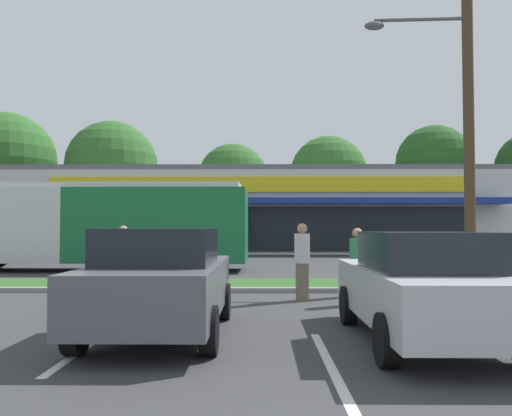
{
  "coord_description": "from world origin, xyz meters",
  "views": [
    {
      "loc": [
        1.16,
        -0.22,
        1.65
      ],
      "look_at": [
        0.98,
        18.1,
        2.31
      ],
      "focal_mm": 36.25,
      "sensor_mm": 36.0,
      "label": 1
    }
  ],
  "objects_px": {
    "city_bus": "(89,224)",
    "car_1": "(161,281)",
    "car_3": "(422,286)",
    "pedestrian_mid": "(302,262)",
    "pedestrian_near_bench": "(123,260)",
    "pedestrian_by_pole": "(357,266)",
    "car_2": "(15,244)",
    "utility_pole": "(463,87)"
  },
  "relations": [
    {
      "from": "utility_pole",
      "to": "pedestrian_by_pole",
      "type": "bearing_deg",
      "value": -136.46
    },
    {
      "from": "utility_pole",
      "to": "pedestrian_by_pole",
      "type": "relative_size",
      "value": 6.46
    },
    {
      "from": "car_1",
      "to": "car_2",
      "type": "relative_size",
      "value": 0.91
    },
    {
      "from": "pedestrian_by_pole",
      "to": "pedestrian_mid",
      "type": "bearing_deg",
      "value": -171.2
    },
    {
      "from": "car_2",
      "to": "utility_pole",
      "type": "bearing_deg",
      "value": -32.72
    },
    {
      "from": "car_3",
      "to": "pedestrian_near_bench",
      "type": "relative_size",
      "value": 2.6
    },
    {
      "from": "car_1",
      "to": "pedestrian_mid",
      "type": "distance_m",
      "value": 4.42
    },
    {
      "from": "pedestrian_by_pole",
      "to": "car_2",
      "type": "bearing_deg",
      "value": 171.07
    },
    {
      "from": "utility_pole",
      "to": "pedestrian_by_pole",
      "type": "xyz_separation_m",
      "value": [
        -3.66,
        -3.47,
        -4.77
      ]
    },
    {
      "from": "car_3",
      "to": "pedestrian_by_pole",
      "type": "xyz_separation_m",
      "value": [
        -0.26,
        3.56,
        0.02
      ]
    },
    {
      "from": "pedestrian_mid",
      "to": "car_2",
      "type": "bearing_deg",
      "value": 120.19
    },
    {
      "from": "city_bus",
      "to": "pedestrian_near_bench",
      "type": "xyz_separation_m",
      "value": [
        3.08,
        -6.7,
        -0.92
      ]
    },
    {
      "from": "utility_pole",
      "to": "car_3",
      "type": "distance_m",
      "value": 9.16
    },
    {
      "from": "utility_pole",
      "to": "pedestrian_near_bench",
      "type": "height_order",
      "value": "utility_pole"
    },
    {
      "from": "city_bus",
      "to": "car_1",
      "type": "relative_size",
      "value": 2.86
    },
    {
      "from": "car_1",
      "to": "pedestrian_by_pole",
      "type": "distance_m",
      "value": 4.71
    },
    {
      "from": "car_3",
      "to": "pedestrian_mid",
      "type": "distance_m",
      "value": 4.39
    },
    {
      "from": "car_3",
      "to": "pedestrian_by_pole",
      "type": "height_order",
      "value": "pedestrian_by_pole"
    },
    {
      "from": "pedestrian_mid",
      "to": "car_3",
      "type": "bearing_deg",
      "value": -84.15
    },
    {
      "from": "city_bus",
      "to": "pedestrian_mid",
      "type": "relative_size",
      "value": 6.92
    },
    {
      "from": "car_1",
      "to": "car_3",
      "type": "relative_size",
      "value": 0.96
    },
    {
      "from": "utility_pole",
      "to": "city_bus",
      "type": "bearing_deg",
      "value": 158.15
    },
    {
      "from": "utility_pole",
      "to": "car_3",
      "type": "height_order",
      "value": "utility_pole"
    },
    {
      "from": "car_2",
      "to": "car_1",
      "type": "bearing_deg",
      "value": -58.97
    },
    {
      "from": "car_2",
      "to": "pedestrian_near_bench",
      "type": "height_order",
      "value": "pedestrian_near_bench"
    },
    {
      "from": "utility_pole",
      "to": "pedestrian_by_pole",
      "type": "height_order",
      "value": "utility_pole"
    },
    {
      "from": "pedestrian_mid",
      "to": "pedestrian_near_bench",
      "type": "bearing_deg",
      "value": 153.85
    },
    {
      "from": "pedestrian_mid",
      "to": "car_1",
      "type": "bearing_deg",
      "value": -136.1
    },
    {
      "from": "city_bus",
      "to": "car_1",
      "type": "distance_m",
      "value": 12.48
    },
    {
      "from": "car_1",
      "to": "pedestrian_near_bench",
      "type": "height_order",
      "value": "pedestrian_near_bench"
    },
    {
      "from": "car_2",
      "to": "pedestrian_near_bench",
      "type": "xyz_separation_m",
      "value": [
        9.12,
        -13.51,
        0.06
      ]
    },
    {
      "from": "car_1",
      "to": "car_3",
      "type": "distance_m",
      "value": 3.86
    },
    {
      "from": "city_bus",
      "to": "pedestrian_by_pole",
      "type": "distance_m",
      "value": 11.96
    },
    {
      "from": "pedestrian_by_pole",
      "to": "utility_pole",
      "type": "bearing_deg",
      "value": 80.81
    },
    {
      "from": "car_3",
      "to": "pedestrian_by_pole",
      "type": "distance_m",
      "value": 3.57
    },
    {
      "from": "pedestrian_by_pole",
      "to": "car_3",
      "type": "bearing_deg",
      "value": -48.57
    },
    {
      "from": "city_bus",
      "to": "pedestrian_near_bench",
      "type": "bearing_deg",
      "value": 115.58
    },
    {
      "from": "car_1",
      "to": "car_3",
      "type": "height_order",
      "value": "car_1"
    },
    {
      "from": "car_2",
      "to": "pedestrian_near_bench",
      "type": "distance_m",
      "value": 16.3
    },
    {
      "from": "pedestrian_by_pole",
      "to": "pedestrian_mid",
      "type": "xyz_separation_m",
      "value": [
        -1.12,
        0.61,
        0.05
      ]
    },
    {
      "from": "pedestrian_mid",
      "to": "city_bus",
      "type": "bearing_deg",
      "value": 121.16
    },
    {
      "from": "car_1",
      "to": "pedestrian_mid",
      "type": "height_order",
      "value": "pedestrian_mid"
    }
  ]
}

